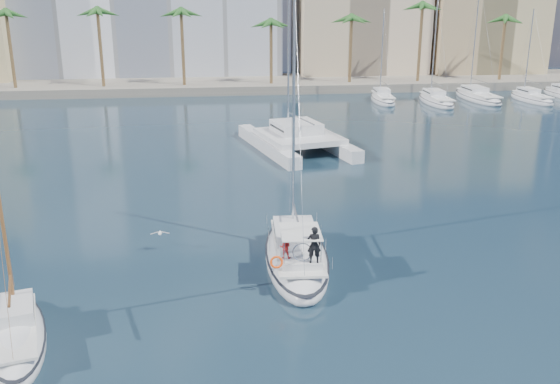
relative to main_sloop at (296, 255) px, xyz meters
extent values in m
plane|color=black|center=(-1.48, 1.98, -0.50)|extent=(160.00, 160.00, 0.00)
cube|color=gray|center=(-1.48, 62.98, 0.10)|extent=(120.00, 14.00, 1.20)
cube|color=beige|center=(20.52, 71.98, 9.50)|extent=(20.00, 14.00, 20.00)
cube|color=tan|center=(40.52, 69.98, 8.50)|extent=(18.00, 12.00, 18.00)
cylinder|color=brown|center=(-1.48, 58.98, 4.75)|extent=(0.44, 0.44, 10.50)
sphere|color=#265820|center=(-1.48, 58.98, 10.00)|extent=(3.60, 3.60, 3.60)
cylinder|color=brown|center=(32.52, 58.98, 4.75)|extent=(0.44, 0.44, 10.50)
sphere|color=#265820|center=(32.52, 58.98, 10.00)|extent=(3.60, 3.60, 3.60)
ellipsoid|color=silver|center=(0.00, 0.02, -0.19)|extent=(3.81, 10.36, 2.12)
ellipsoid|color=black|center=(0.00, 0.02, 0.11)|extent=(3.85, 10.46, 0.18)
cube|color=silver|center=(-0.01, -0.18, 0.62)|extent=(2.73, 7.77, 0.12)
cube|color=silver|center=(0.06, 1.00, 0.98)|extent=(2.37, 3.45, 0.60)
cube|color=black|center=(0.06, 1.00, 1.00)|extent=(2.37, 3.06, 0.14)
cylinder|color=#B7BABF|center=(0.12, 2.17, 7.36)|extent=(0.15, 0.15, 13.37)
cylinder|color=#B7BABF|center=(0.01, 0.12, 2.18)|extent=(0.34, 4.12, 0.11)
cube|color=silver|center=(-0.12, -2.14, 0.86)|extent=(2.07, 2.65, 0.36)
cube|color=silver|center=(-0.13, -2.23, 2.23)|extent=(2.07, 2.65, 0.04)
torus|color=silver|center=(-0.18, -3.11, 1.53)|extent=(0.96, 0.11, 0.96)
torus|color=#FF480D|center=(-1.44, -3.44, 1.23)|extent=(0.64, 0.23, 0.64)
imported|color=black|center=(0.36, -3.26, 1.95)|extent=(0.69, 0.47, 1.83)
imported|color=red|center=(-0.93, -2.57, 1.60)|extent=(0.63, 0.54, 1.12)
ellipsoid|color=silver|center=(-12.52, -6.52, -0.25)|extent=(4.10, 7.65, 1.72)
ellipsoid|color=black|center=(-12.52, -6.52, 0.00)|extent=(4.14, 7.73, 0.18)
cube|color=silver|center=(-12.48, -6.66, 0.41)|extent=(2.99, 5.72, 0.12)
cube|color=silver|center=(-12.70, -5.84, 0.77)|extent=(2.11, 2.71, 0.60)
cube|color=black|center=(-12.70, -5.84, 0.79)|extent=(2.05, 2.44, 0.14)
cylinder|color=brown|center=(-12.91, -5.03, 4.98)|extent=(0.15, 0.15, 9.03)
cylinder|color=brown|center=(-12.53, -6.45, 1.97)|extent=(0.86, 2.88, 0.11)
cube|color=silver|center=(0.89, 24.50, 0.05)|extent=(4.43, 13.60, 1.10)
cube|color=silver|center=(6.39, 25.85, 0.05)|extent=(4.43, 13.60, 1.10)
cube|color=silver|center=(3.80, 24.51, 0.80)|extent=(7.87, 8.81, 0.50)
cube|color=silver|center=(3.64, 25.18, 1.50)|extent=(4.64, 4.89, 1.00)
cube|color=black|center=(3.64, 25.18, 1.55)|extent=(4.53, 4.36, 0.18)
cylinder|color=#B7BABF|center=(3.15, 27.17, 10.14)|extent=(0.18, 0.18, 18.28)
ellipsoid|color=silver|center=(-7.24, 2.42, 0.64)|extent=(0.21, 0.41, 0.19)
sphere|color=silver|center=(-7.24, 2.61, 0.66)|extent=(0.11, 0.11, 0.11)
cube|color=gray|center=(-7.53, 2.42, 0.67)|extent=(0.47, 0.17, 0.11)
cube|color=gray|center=(-6.95, 2.42, 0.67)|extent=(0.47, 0.17, 0.11)
camera|label=1|loc=(-4.46, -30.05, 13.38)|focal=40.00mm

